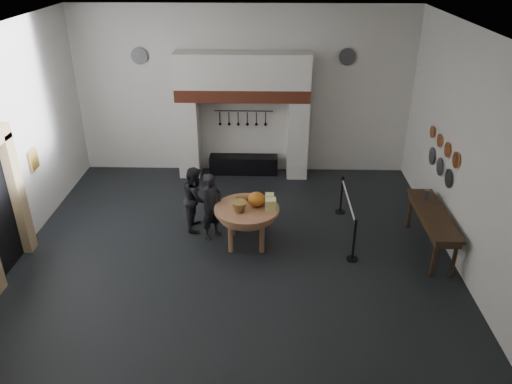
{
  "coord_description": "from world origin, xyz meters",
  "views": [
    {
      "loc": [
        0.68,
        -9.11,
        5.91
      ],
      "look_at": [
        0.45,
        -0.14,
        1.35
      ],
      "focal_mm": 35.0,
      "sensor_mm": 36.0,
      "label": 1
    }
  ],
  "objects_px": {
    "work_table": "(247,209)",
    "barrier_post_far": "(341,196)",
    "visitor_near": "(212,206)",
    "visitor_far": "(196,198)",
    "barrier_post_near": "(354,241)",
    "side_table": "(434,214)",
    "iron_range": "(244,165)"
  },
  "relations": [
    {
      "from": "visitor_near",
      "to": "barrier_post_near",
      "type": "relative_size",
      "value": 1.68
    },
    {
      "from": "iron_range",
      "to": "barrier_post_far",
      "type": "relative_size",
      "value": 2.11
    },
    {
      "from": "iron_range",
      "to": "side_table",
      "type": "xyz_separation_m",
      "value": [
        4.1,
        -3.82,
        0.62
      ]
    },
    {
      "from": "work_table",
      "to": "barrier_post_near",
      "type": "relative_size",
      "value": 1.53
    },
    {
      "from": "visitor_far",
      "to": "barrier_post_far",
      "type": "height_order",
      "value": "visitor_far"
    },
    {
      "from": "visitor_near",
      "to": "side_table",
      "type": "height_order",
      "value": "visitor_near"
    },
    {
      "from": "visitor_near",
      "to": "side_table",
      "type": "bearing_deg",
      "value": -56.82
    },
    {
      "from": "iron_range",
      "to": "visitor_far",
      "type": "height_order",
      "value": "visitor_far"
    },
    {
      "from": "side_table",
      "to": "barrier_post_near",
      "type": "height_order",
      "value": "same"
    },
    {
      "from": "side_table",
      "to": "barrier_post_far",
      "type": "xyz_separation_m",
      "value": [
        -1.66,
        1.58,
        -0.42
      ]
    },
    {
      "from": "visitor_far",
      "to": "barrier_post_near",
      "type": "bearing_deg",
      "value": -112.31
    },
    {
      "from": "work_table",
      "to": "visitor_near",
      "type": "bearing_deg",
      "value": 161.09
    },
    {
      "from": "work_table",
      "to": "visitor_near",
      "type": "distance_m",
      "value": 0.82
    },
    {
      "from": "visitor_near",
      "to": "barrier_post_near",
      "type": "height_order",
      "value": "visitor_near"
    },
    {
      "from": "visitor_near",
      "to": "barrier_post_far",
      "type": "xyz_separation_m",
      "value": [
        2.96,
        1.16,
        -0.31
      ]
    },
    {
      "from": "barrier_post_far",
      "to": "barrier_post_near",
      "type": "bearing_deg",
      "value": -90.0
    },
    {
      "from": "visitor_far",
      "to": "barrier_post_far",
      "type": "relative_size",
      "value": 1.65
    },
    {
      "from": "barrier_post_near",
      "to": "visitor_near",
      "type": "bearing_deg",
      "value": 164.22
    },
    {
      "from": "iron_range",
      "to": "visitor_near",
      "type": "xyz_separation_m",
      "value": [
        -0.52,
        -3.4,
        0.51
      ]
    },
    {
      "from": "visitor_near",
      "to": "iron_range",
      "type": "bearing_deg",
      "value": 29.67
    },
    {
      "from": "work_table",
      "to": "barrier_post_far",
      "type": "xyz_separation_m",
      "value": [
        2.2,
        1.43,
        -0.39
      ]
    },
    {
      "from": "iron_range",
      "to": "work_table",
      "type": "distance_m",
      "value": 3.72
    },
    {
      "from": "visitor_far",
      "to": "barrier_post_near",
      "type": "distance_m",
      "value": 3.6
    },
    {
      "from": "visitor_far",
      "to": "barrier_post_far",
      "type": "xyz_separation_m",
      "value": [
        3.36,
        0.76,
        -0.29
      ]
    },
    {
      "from": "work_table",
      "to": "side_table",
      "type": "xyz_separation_m",
      "value": [
        3.85,
        -0.16,
        0.03
      ]
    },
    {
      "from": "iron_range",
      "to": "barrier_post_near",
      "type": "distance_m",
      "value": 4.9
    },
    {
      "from": "work_table",
      "to": "visitor_near",
      "type": "xyz_separation_m",
      "value": [
        -0.77,
        0.26,
        -0.08
      ]
    },
    {
      "from": "visitor_near",
      "to": "side_table",
      "type": "distance_m",
      "value": 4.64
    },
    {
      "from": "work_table",
      "to": "barrier_post_near",
      "type": "height_order",
      "value": "barrier_post_near"
    },
    {
      "from": "work_table",
      "to": "iron_range",
      "type": "bearing_deg",
      "value": 93.85
    },
    {
      "from": "side_table",
      "to": "visitor_far",
      "type": "bearing_deg",
      "value": 170.71
    },
    {
      "from": "visitor_far",
      "to": "barrier_post_far",
      "type": "distance_m",
      "value": 3.46
    }
  ]
}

